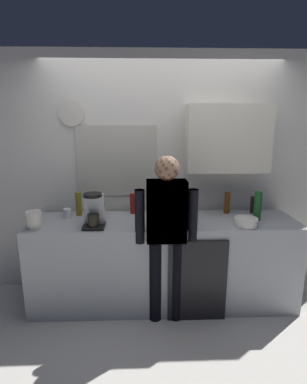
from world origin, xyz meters
name	(u,v)px	position (x,y,z in m)	size (l,w,h in m)	color
ground_plane	(165,318)	(0.00, 0.00, 0.00)	(8.00, 8.00, 0.00)	silver
kitchen_counter	(164,261)	(0.00, 0.30, 0.46)	(2.68, 0.64, 0.91)	#B2B7BC
dishwasher_panel	(197,281)	(0.30, -0.03, 0.41)	(0.56, 0.02, 0.82)	black
back_wall_assembly	(169,170)	(0.08, 0.70, 1.36)	(4.28, 0.42, 2.60)	white
coffee_maker	(94,212)	(-0.67, 0.14, 1.06)	(0.20, 0.20, 0.33)	black
bottle_clear_soda	(158,202)	(-0.05, 0.49, 1.05)	(0.09, 0.09, 0.28)	#2D8C33
bottle_olive_oil	(79,204)	(-0.89, 0.49, 1.04)	(0.06, 0.06, 0.25)	olive
bottle_green_wine	(258,206)	(0.93, 0.26, 1.06)	(0.07, 0.07, 0.30)	#195923
bottle_red_vinegar	(133,203)	(-0.32, 0.54, 1.02)	(0.06, 0.06, 0.22)	maroon
bottle_dark_sauce	(253,205)	(0.98, 0.51, 1.00)	(0.06, 0.06, 0.18)	black
bottle_amber_beer	(227,203)	(0.70, 0.51, 1.03)	(0.06, 0.06, 0.23)	brown
cup_white_mug	(67,213)	(-0.99, 0.42, 0.96)	(0.08, 0.08, 0.10)	white
mixing_bowl	(246,222)	(0.77, 0.10, 0.95)	(0.22, 0.22, 0.08)	white
potted_plant	(98,206)	(-0.67, 0.37, 1.04)	(0.15, 0.15, 0.23)	#9E5638
storage_canister	(34,220)	(-1.22, 0.10, 1.00)	(0.14, 0.14, 0.17)	silver
person_at_sink	(166,227)	(0.00, 0.00, 0.95)	(0.57, 0.22, 1.60)	black
person_guest	(166,227)	(0.00, 0.00, 0.95)	(0.57, 0.22, 1.60)	black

